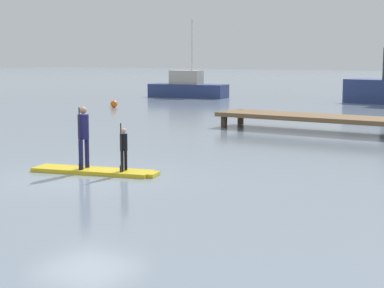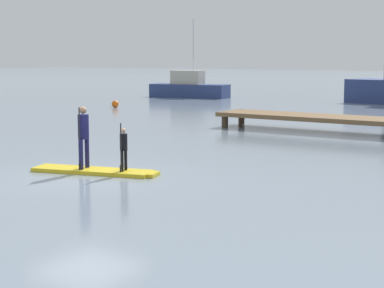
{
  "view_description": "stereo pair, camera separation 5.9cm",
  "coord_description": "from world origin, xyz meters",
  "views": [
    {
      "loc": [
        11.16,
        -11.87,
        3.07
      ],
      "look_at": [
        1.77,
        2.22,
        0.72
      ],
      "focal_mm": 59.5,
      "sensor_mm": 36.0,
      "label": 1
    },
    {
      "loc": [
        11.21,
        -11.84,
        3.07
      ],
      "look_at": [
        1.77,
        2.22,
        0.72
      ],
      "focal_mm": 59.5,
      "sensor_mm": 36.0,
      "label": 2
    }
  ],
  "objects": [
    {
      "name": "paddleboard_near",
      "position": [
        -0.17,
        0.5,
        0.05
      ],
      "size": [
        3.51,
        1.65,
        0.1
      ],
      "color": "gold",
      "rests_on": "ground"
    },
    {
      "name": "paddler_child_solo",
      "position": [
        0.64,
        0.72,
        0.73
      ],
      "size": [
        0.24,
        0.39,
        1.27
      ],
      "color": "black",
      "rests_on": "paddleboard_near"
    },
    {
      "name": "floating_dock",
      "position": [
        0.9,
        12.49,
        0.56
      ],
      "size": [
        8.22,
        2.06,
        0.67
      ],
      "color": "brown",
      "rests_on": "ground"
    },
    {
      "name": "ground_plane",
      "position": [
        0.0,
        0.0,
        0.0
      ],
      "size": [
        240.0,
        240.0,
        0.0
      ],
      "primitive_type": "plane",
      "color": "gray"
    },
    {
      "name": "paddler_adult",
      "position": [
        -0.48,
        0.41,
        1.05
      ],
      "size": [
        0.36,
        0.5,
        1.65
      ],
      "color": "#19194C",
      "rests_on": "paddleboard_near"
    },
    {
      "name": "motor_boat_small_navy",
      "position": [
        -15.49,
        27.53,
        0.72
      ],
      "size": [
        6.11,
        2.76,
        5.77
      ],
      "color": "navy",
      "rests_on": "ground"
    },
    {
      "name": "mooring_buoy_near",
      "position": [
        -13.87,
        17.23,
        0.21
      ],
      "size": [
        0.43,
        0.43,
        0.43
      ],
      "primitive_type": "sphere",
      "color": "orange",
      "rests_on": "ground"
    }
  ]
}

